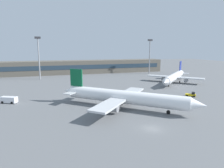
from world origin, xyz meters
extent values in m
plane|color=slate|center=(0.00, 40.00, 0.00)|extent=(400.00, 400.00, 0.00)
cube|color=#5B564C|center=(0.00, 102.10, 4.50)|extent=(116.88, 12.00, 9.00)
cube|color=#263847|center=(0.00, 96.05, 4.95)|extent=(111.04, 0.16, 2.80)
cylinder|color=white|center=(-0.48, 16.34, 3.37)|extent=(29.91, 27.54, 3.88)
cone|color=white|center=(14.47, 2.84, 3.37)|extent=(5.64, 5.60, 3.69)
cone|color=white|center=(-15.29, 29.71, 3.37)|extent=(4.70, 4.62, 2.72)
cube|color=#0C5933|center=(-13.00, 27.64, 8.13)|extent=(3.58, 3.29, 5.62)
cube|color=silver|center=(-13.23, 27.85, 3.58)|extent=(8.97, 9.50, 0.25)
cube|color=silver|center=(-1.24, 17.03, 3.07)|extent=(24.19, 26.04, 0.51)
cylinder|color=gray|center=(-5.35, 12.47, 1.63)|extent=(3.80, 3.71, 2.04)
cylinder|color=gray|center=(2.87, 21.58, 1.63)|extent=(3.80, 3.71, 2.04)
cylinder|color=black|center=(9.07, 7.71, 0.51)|extent=(1.03, 0.99, 1.02)
cylinder|color=black|center=(-3.78, 15.74, 0.51)|extent=(1.03, 0.99, 1.02)
cylinder|color=black|center=(-0.22, 19.68, 0.51)|extent=(1.03, 0.99, 1.02)
cylinder|color=silver|center=(39.35, 49.90, 3.10)|extent=(26.72, 26.22, 3.57)
cone|color=silver|center=(26.09, 36.95, 3.10)|extent=(5.19, 5.18, 3.40)
cone|color=silver|center=(52.49, 62.74, 3.10)|extent=(4.31, 4.29, 2.50)
cube|color=navy|center=(50.46, 60.75, 7.48)|extent=(3.20, 3.13, 5.17)
cube|color=silver|center=(50.66, 60.95, 3.29)|extent=(8.46, 8.57, 0.23)
cube|color=silver|center=(40.03, 50.56, 2.82)|extent=(22.95, 23.34, 0.47)
cylinder|color=gray|center=(36.08, 54.60, 1.50)|extent=(3.47, 3.45, 1.88)
cylinder|color=gray|center=(43.97, 46.52, 1.50)|extent=(3.47, 3.45, 1.88)
cylinder|color=black|center=(30.87, 41.62, 0.47)|extent=(0.94, 0.93, 0.94)
cylinder|color=black|center=(38.99, 52.97, 0.47)|extent=(0.94, 0.93, 0.94)
cylinder|color=black|center=(42.41, 49.47, 0.47)|extent=(0.94, 0.93, 0.94)
cube|color=yellow|center=(27.89, 22.61, 0.65)|extent=(3.76, 3.40, 0.60)
cube|color=black|center=(28.60, 22.06, 1.30)|extent=(1.73, 1.78, 0.90)
cylinder|color=black|center=(28.36, 21.26, 0.35)|extent=(0.71, 0.63, 0.70)
cylinder|color=black|center=(29.32, 22.48, 0.35)|extent=(0.71, 0.63, 0.70)
cylinder|color=black|center=(26.47, 22.73, 0.35)|extent=(0.71, 0.63, 0.70)
cylinder|color=black|center=(27.43, 23.96, 0.35)|extent=(0.71, 0.63, 0.70)
cube|color=white|center=(-34.32, 32.57, 1.13)|extent=(5.54, 4.12, 1.90)
cube|color=#1E2633|center=(-36.10, 33.46, 1.63)|extent=(1.00, 1.77, 0.70)
cylinder|color=black|center=(-35.38, 34.24, 0.38)|extent=(0.80, 0.59, 0.76)
cylinder|color=black|center=(-36.29, 32.42, 0.38)|extent=(0.80, 0.59, 0.76)
cylinder|color=black|center=(-32.34, 32.72, 0.38)|extent=(0.80, 0.59, 0.76)
cylinder|color=black|center=(-33.25, 30.89, 0.38)|extent=(0.80, 0.59, 0.76)
cylinder|color=gray|center=(-26.75, 82.51, 11.26)|extent=(0.70, 0.70, 22.53)
cube|color=#333338|center=(-26.75, 82.51, 23.13)|extent=(3.20, 0.80, 1.20)
cylinder|color=gray|center=(44.21, 86.68, 11.06)|extent=(0.70, 0.70, 22.12)
cube|color=#333338|center=(44.21, 86.68, 22.72)|extent=(3.20, 0.80, 1.20)
camera|label=1|loc=(-20.97, -37.77, 17.76)|focal=32.28mm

